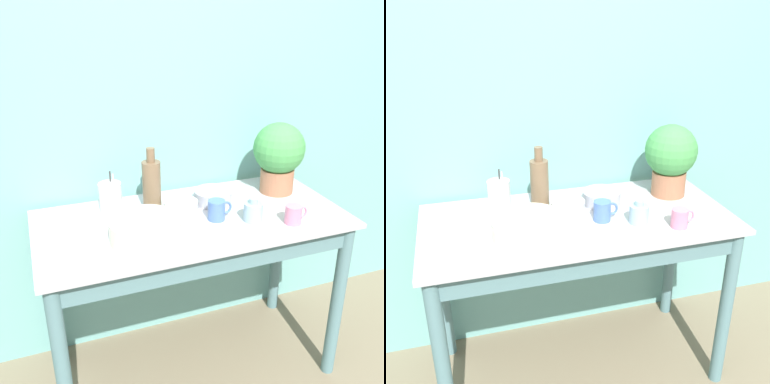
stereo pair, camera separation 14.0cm
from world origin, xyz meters
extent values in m
cube|color=#70ADA8|center=(0.00, 0.70, 1.20)|extent=(6.00, 0.05, 2.40)
cylinder|color=slate|center=(-0.62, 0.05, 0.41)|extent=(0.06, 0.06, 0.82)
cylinder|color=slate|center=(0.62, 0.05, 0.41)|extent=(0.06, 0.06, 0.82)
cylinder|color=slate|center=(-0.62, 0.59, 0.41)|extent=(0.06, 0.06, 0.82)
cylinder|color=slate|center=(0.62, 0.59, 0.41)|extent=(0.06, 0.06, 0.82)
cube|color=slate|center=(0.00, 0.05, 0.77)|extent=(1.24, 0.02, 0.10)
cube|color=#B2B2B7|center=(0.00, 0.32, 0.83)|extent=(1.34, 0.64, 0.02)
cylinder|color=#A36647|center=(0.49, 0.45, 0.90)|extent=(0.16, 0.16, 0.12)
sphere|color=#47994C|center=(0.49, 0.45, 1.06)|extent=(0.25, 0.25, 0.25)
cylinder|color=beige|center=(-0.24, 0.20, 0.88)|extent=(0.29, 0.29, 0.09)
cylinder|color=brown|center=(-0.14, 0.47, 0.95)|extent=(0.08, 0.08, 0.22)
cylinder|color=brown|center=(-0.14, 0.47, 1.09)|extent=(0.04, 0.04, 0.06)
cylinder|color=#93B2BC|center=(0.23, 0.20, 0.88)|extent=(0.08, 0.08, 0.08)
cylinder|color=#93B2BC|center=(0.23, 0.20, 0.93)|extent=(0.04, 0.04, 0.02)
cylinder|color=pink|center=(0.38, 0.12, 0.88)|extent=(0.07, 0.07, 0.08)
torus|color=pink|center=(0.42, 0.12, 0.88)|extent=(0.06, 0.01, 0.06)
cylinder|color=#4C70B7|center=(0.09, 0.27, 0.88)|extent=(0.07, 0.07, 0.09)
torus|color=#4C70B7|center=(0.13, 0.27, 0.89)|extent=(0.06, 0.01, 0.06)
cylinder|color=#A8A8B2|center=(0.15, 0.43, 0.87)|extent=(0.18, 0.18, 0.06)
cylinder|color=silver|center=(-0.03, 0.39, 0.86)|extent=(0.15, 0.15, 0.05)
cylinder|color=silver|center=(-0.31, 0.52, 0.90)|extent=(0.10, 0.10, 0.13)
cylinder|color=#B7B7BC|center=(-0.30, 0.53, 0.92)|extent=(0.01, 0.01, 0.17)
cylinder|color=#333333|center=(-0.31, 0.54, 0.93)|extent=(0.01, 0.01, 0.18)
camera|label=1|loc=(-0.62, -1.32, 1.72)|focal=42.00mm
camera|label=2|loc=(-0.48, -1.36, 1.72)|focal=42.00mm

